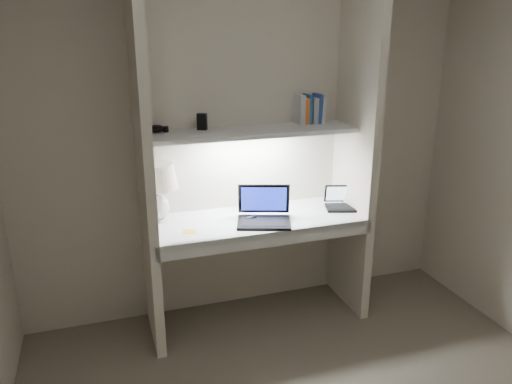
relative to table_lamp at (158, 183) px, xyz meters
name	(u,v)px	position (x,y,z in m)	size (l,w,h in m)	color
back_wall	(245,141)	(0.64, 0.13, 0.21)	(3.20, 0.01, 2.50)	beige
alcove_panel_left	(144,158)	(-0.09, -0.15, 0.21)	(0.06, 0.55, 2.50)	beige
alcove_panel_right	(356,142)	(1.37, -0.15, 0.21)	(0.06, 0.55, 2.50)	beige
desk	(257,221)	(0.64, -0.15, -0.29)	(1.40, 0.55, 0.04)	white
desk_apron	(270,239)	(0.64, -0.41, -0.32)	(1.46, 0.03, 0.10)	silver
shelf	(253,132)	(0.64, -0.05, 0.31)	(1.40, 0.36, 0.03)	silver
strip_light	(253,135)	(0.64, -0.05, 0.29)	(0.60, 0.04, 0.01)	white
table_lamp	(158,183)	(0.00, 0.00, 0.00)	(0.27, 0.27, 0.40)	white
laptop_main	(264,213)	(0.66, -0.22, -0.22)	(0.43, 0.40, 0.24)	black
laptop_netbook	(342,203)	(1.29, -0.14, -0.23)	(0.29, 0.27, 0.15)	black
speaker	(246,200)	(0.62, 0.04, -0.20)	(0.10, 0.07, 0.14)	silver
mouse	(251,218)	(0.59, -0.17, -0.25)	(0.09, 0.06, 0.03)	black
cable_coil	(249,218)	(0.58, -0.14, -0.26)	(0.10, 0.10, 0.01)	black
sticky_note	(189,232)	(0.15, -0.25, -0.27)	(0.08, 0.08, 0.00)	gold
book_row	(309,109)	(1.10, 0.06, 0.42)	(0.19, 0.14, 0.20)	white
shelf_box	(202,122)	(0.32, 0.05, 0.38)	(0.06, 0.04, 0.11)	black
shelf_gadget	(156,129)	(0.01, 0.04, 0.35)	(0.12, 0.08, 0.05)	black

